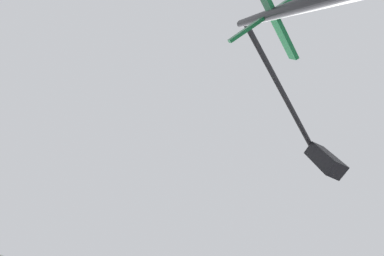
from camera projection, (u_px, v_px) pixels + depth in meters
traffic_signal_near at (317, 106)px, 2.86m from camera, size 3.03×2.05×6.00m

